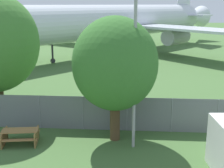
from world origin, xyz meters
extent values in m
cylinder|color=slate|center=(-5.09, 9.71, 1.00)|extent=(0.07, 0.07, 2.01)
cylinder|color=slate|center=(-2.55, 9.71, 1.00)|extent=(0.07, 0.07, 2.01)
cylinder|color=slate|center=(0.00, 9.71, 1.00)|extent=(0.07, 0.07, 2.01)
cylinder|color=slate|center=(2.55, 9.71, 1.00)|extent=(0.07, 0.07, 2.01)
cylinder|color=slate|center=(5.09, 9.71, 1.00)|extent=(0.07, 0.07, 2.01)
cube|color=slate|center=(0.00, 9.71, 1.00)|extent=(56.00, 0.01, 2.01)
cylinder|color=silver|center=(-1.96, 40.01, 4.67)|extent=(27.70, 32.52, 4.72)
cone|color=silver|center=(11.92, 57.07, 4.67)|extent=(7.01, 7.25, 4.24)
cube|color=silver|center=(7.72, 34.59, 3.97)|extent=(15.57, 16.19, 0.30)
cylinder|color=#939399|center=(6.00, 36.54, 2.75)|extent=(4.32, 4.63, 2.12)
cube|color=silver|center=(-9.23, 48.38, 3.97)|extent=(17.43, 13.43, 0.30)
cylinder|color=#939399|center=(-6.97, 47.09, 2.75)|extent=(4.32, 4.63, 2.12)
cube|color=silver|center=(9.17, 53.68, 5.14)|extent=(10.43, 9.47, 0.20)
cylinder|color=#2D2D33|center=(-9.77, 30.41, 1.16)|extent=(0.24, 0.24, 2.32)
cylinder|color=#2D2D33|center=(-9.77, 30.41, 0.28)|extent=(0.59, 0.62, 0.56)
cylinder|color=#2D2D33|center=(1.44, 39.70, 1.16)|extent=(0.24, 0.24, 2.32)
cylinder|color=#2D2D33|center=(1.44, 39.70, 0.28)|extent=(0.59, 0.62, 0.56)
cylinder|color=#2D2D33|center=(-2.95, 43.27, 1.16)|extent=(0.24, 0.24, 2.32)
cylinder|color=#2D2D33|center=(-2.95, 43.27, 0.28)|extent=(0.59, 0.62, 0.56)
cube|color=olive|center=(-5.51, 7.56, 0.74)|extent=(1.97, 1.04, 0.04)
cube|color=olive|center=(-5.60, 8.11, 0.44)|extent=(1.89, 0.57, 0.04)
cube|color=olive|center=(-5.42, 7.01, 0.44)|extent=(1.89, 0.57, 0.04)
cube|color=olive|center=(-4.69, 7.69, 0.37)|extent=(0.28, 1.39, 0.74)
cube|color=olive|center=(-6.34, 7.43, 0.37)|extent=(0.28, 1.39, 0.74)
cylinder|color=#4C3823|center=(-0.60, 8.46, 1.15)|extent=(0.53, 0.53, 2.29)
ellipsoid|color=#38702D|center=(-0.60, 8.46, 4.17)|extent=(4.42, 4.42, 4.86)
cylinder|color=#99999E|center=(0.40, 7.61, 4.26)|extent=(0.16, 0.16, 8.53)
camera|label=1|loc=(0.40, -7.18, 7.13)|focal=50.00mm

